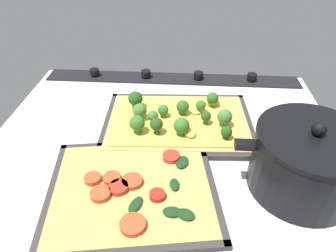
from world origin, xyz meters
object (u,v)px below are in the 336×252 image
at_px(baking_tray_back, 133,190).
at_px(baking_tray_front, 178,124).
at_px(broccoli_pizza, 177,119).
at_px(veggie_pizza_back, 133,188).
at_px(cooking_pot, 307,161).

bearing_deg(baking_tray_back, baking_tray_front, -109.68).
xyz_separation_m(broccoli_pizza, baking_tray_back, (0.08, 0.21, -0.02)).
bearing_deg(veggie_pizza_back, broccoli_pizza, -109.20).
height_order(broccoli_pizza, baking_tray_back, broccoli_pizza).
height_order(baking_tray_front, cooking_pot, cooking_pot).
xyz_separation_m(baking_tray_back, cooking_pot, (-0.32, -0.04, 0.06)).
distance_m(baking_tray_front, baking_tray_back, 0.23).
bearing_deg(cooking_pot, baking_tray_front, -36.35).
distance_m(baking_tray_front, cooking_pot, 0.30).
distance_m(baking_tray_front, veggie_pizza_back, 0.23).
bearing_deg(cooking_pot, veggie_pizza_back, 7.18).
relative_size(baking_tray_front, veggie_pizza_back, 1.15).
distance_m(broccoli_pizza, baking_tray_back, 0.23).
xyz_separation_m(baking_tray_back, veggie_pizza_back, (-0.00, 0.00, 0.01)).
xyz_separation_m(baking_tray_front, veggie_pizza_back, (0.08, 0.22, 0.01)).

